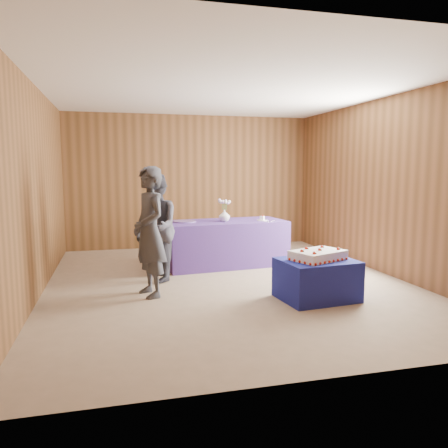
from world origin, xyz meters
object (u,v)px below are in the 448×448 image
object	(u,v)px
vase	(224,216)
guest_right	(155,228)
cake_table	(317,280)
guest_left	(150,232)
serving_table	(225,243)
sheet_cake	(318,255)

from	to	relation	value
vase	guest_right	world-z (taller)	guest_right
cake_table	guest_left	bearing A→B (deg)	155.41
serving_table	guest_left	bearing A→B (deg)	-137.62
sheet_cake	guest_left	distance (m)	2.13
cake_table	serving_table	world-z (taller)	serving_table
sheet_cake	guest_right	world-z (taller)	guest_right
guest_right	vase	bearing A→B (deg)	115.11
serving_table	sheet_cake	size ratio (longest dim) A/B	2.55
vase	guest_left	xyz separation A→B (m)	(-1.34, -1.46, -0.02)
vase	guest_right	size ratio (longest dim) A/B	0.12
sheet_cake	serving_table	bearing A→B (deg)	84.50
sheet_cake	vase	size ratio (longest dim) A/B	4.06
vase	guest_left	distance (m)	1.98
cake_table	guest_left	xyz separation A→B (m)	(-2.00, 0.66, 0.58)
sheet_cake	guest_left	size ratio (longest dim) A/B	0.47
guest_right	guest_left	bearing A→B (deg)	-16.61
vase	guest_right	bearing A→B (deg)	-148.88
cake_table	serving_table	distance (m)	2.25
guest_left	guest_right	xyz separation A→B (m)	(0.14, 0.73, -0.05)
cake_table	sheet_cake	world-z (taller)	sheet_cake
sheet_cake	guest_right	size ratio (longest dim) A/B	0.50
guest_left	cake_table	bearing A→B (deg)	53.53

